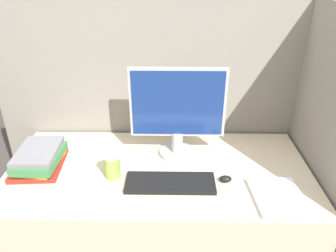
{
  "coord_description": "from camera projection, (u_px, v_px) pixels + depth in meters",
  "views": [
    {
      "loc": [
        0.07,
        -1.03,
        1.72
      ],
      "look_at": [
        0.05,
        0.42,
        0.96
      ],
      "focal_mm": 35.0,
      "sensor_mm": 36.0,
      "label": 1
    }
  ],
  "objects": [
    {
      "name": "paper_pile",
      "position": [
        278.0,
        197.0,
        1.5
      ],
      "size": [
        0.24,
        0.28,
        0.02
      ],
      "color": "white",
      "rests_on": "desk"
    },
    {
      "name": "mouse",
      "position": [
        225.0,
        179.0,
        1.61
      ],
      "size": [
        0.06,
        0.04,
        0.03
      ],
      "color": "black",
      "rests_on": "desk"
    },
    {
      "name": "coffee_cup",
      "position": [
        112.0,
        166.0,
        1.63
      ],
      "size": [
        0.08,
        0.08,
        0.13
      ],
      "color": "#8CB247",
      "rests_on": "desk"
    },
    {
      "name": "keyboard",
      "position": [
        170.0,
        183.0,
        1.6
      ],
      "size": [
        0.44,
        0.16,
        0.02
      ],
      "color": "black",
      "rests_on": "desk"
    },
    {
      "name": "book_stack",
      "position": [
        39.0,
        159.0,
        1.7
      ],
      "size": [
        0.26,
        0.32,
        0.11
      ],
      "color": "maroon",
      "rests_on": "desk"
    },
    {
      "name": "cubicle_panel_right",
      "position": [
        317.0,
        160.0,
        1.71
      ],
      "size": [
        0.04,
        0.83,
        1.54
      ],
      "color": "gray",
      "rests_on": "ground_plane"
    },
    {
      "name": "desk",
      "position": [
        159.0,
        220.0,
        1.89
      ],
      "size": [
        1.58,
        0.77,
        0.73
      ],
      "color": "beige",
      "rests_on": "ground_plane"
    },
    {
      "name": "cubicle_panel_rear",
      "position": [
        161.0,
        124.0,
        2.07
      ],
      "size": [
        1.98,
        0.04,
        1.54
      ],
      "color": "gray",
      "rests_on": "ground_plane"
    },
    {
      "name": "monitor",
      "position": [
        178.0,
        113.0,
        1.73
      ],
      "size": [
        0.5,
        0.2,
        0.5
      ],
      "color": "#B7B7BC",
      "rests_on": "desk"
    }
  ]
}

